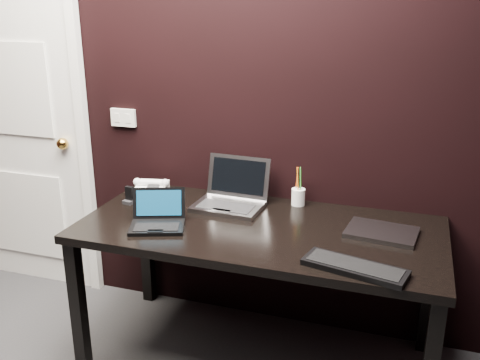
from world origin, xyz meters
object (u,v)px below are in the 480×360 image
(netbook, at_px, (158,220))
(closed_laptop, at_px, (382,232))
(mobile_phone, at_px, (129,197))
(silver_laptop, at_px, (231,198))
(desk_phone, at_px, (152,188))
(pen_cup, at_px, (298,196))
(door, at_px, (17,122))
(desk, at_px, (259,241))
(ext_keyboard, at_px, (355,267))

(netbook, relative_size, closed_laptop, 0.93)
(mobile_phone, bearing_deg, silver_laptop, 13.93)
(desk_phone, xyz_separation_m, pen_cup, (0.80, 0.09, 0.01))
(door, bearing_deg, pen_cup, -1.57)
(door, xyz_separation_m, desk, (1.65, -0.38, -0.38))
(desk_phone, bearing_deg, mobile_phone, -106.28)
(silver_laptop, distance_m, closed_laptop, 0.78)
(door, distance_m, ext_keyboard, 2.25)
(door, distance_m, desk_phone, 1.01)
(ext_keyboard, relative_size, closed_laptop, 1.28)
(desk, xyz_separation_m, pen_cup, (0.11, 0.33, 0.13))
(ext_keyboard, height_order, desk_phone, desk_phone)
(silver_laptop, relative_size, closed_laptop, 1.06)
(mobile_phone, bearing_deg, closed_laptop, 0.43)
(silver_laptop, bearing_deg, door, 173.08)
(pen_cup, bearing_deg, door, 178.43)
(mobile_phone, relative_size, pen_cup, 0.44)
(netbook, distance_m, closed_laptop, 1.03)
(closed_laptop, relative_size, mobile_phone, 3.69)
(netbook, xyz_separation_m, ext_keyboard, (0.93, -0.15, -0.02))
(door, xyz_separation_m, silver_laptop, (1.44, -0.17, -0.26))
(desk, xyz_separation_m, closed_laptop, (0.55, 0.08, 0.09))
(desk, relative_size, pen_cup, 8.28)
(closed_laptop, bearing_deg, silver_laptop, 171.19)
(ext_keyboard, bearing_deg, door, 162.39)
(desk, bearing_deg, silver_laptop, 136.61)
(closed_laptop, height_order, pen_cup, pen_cup)
(desk, height_order, netbook, netbook)
(netbook, relative_size, ext_keyboard, 0.72)
(door, bearing_deg, ext_keyboard, -17.61)
(desk, distance_m, silver_laptop, 0.32)
(desk, bearing_deg, closed_laptop, 8.41)
(door, distance_m, desk, 1.73)
(netbook, relative_size, pen_cup, 1.51)
(door, distance_m, silver_laptop, 1.47)
(desk, height_order, desk_phone, desk_phone)
(desk_phone, bearing_deg, closed_laptop, -7.10)
(door, relative_size, closed_laptop, 6.41)
(door, height_order, desk, door)
(netbook, bearing_deg, ext_keyboard, -8.96)
(netbook, distance_m, mobile_phone, 0.36)
(desk, relative_size, desk_phone, 8.25)
(closed_laptop, relative_size, pen_cup, 1.62)
(closed_laptop, bearing_deg, desk, -171.59)
(netbook, relative_size, mobile_phone, 3.42)
(door, distance_m, netbook, 1.34)
(desk_phone, bearing_deg, silver_laptop, -4.28)
(desk, bearing_deg, door, 167.18)
(silver_laptop, height_order, pen_cup, silver_laptop)
(closed_laptop, bearing_deg, ext_keyboard, -101.21)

